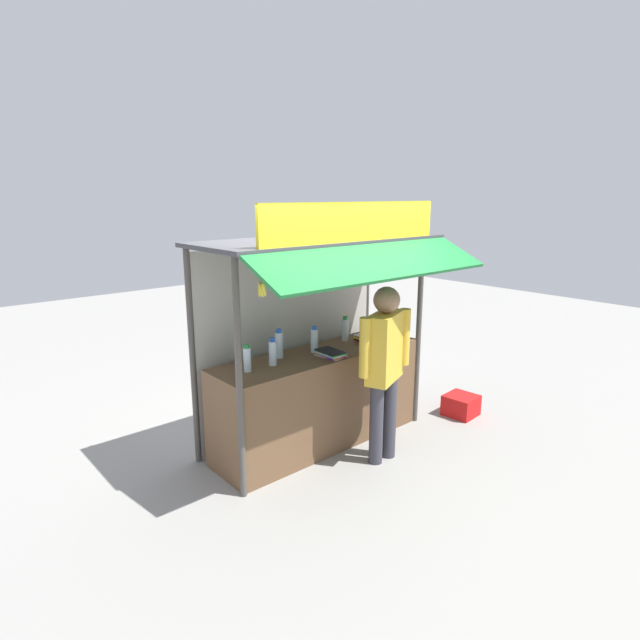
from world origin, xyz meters
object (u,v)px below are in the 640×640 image
(water_bottle_far_left, at_px, (345,329))
(water_bottle_center, at_px, (314,340))
(water_bottle_mid_left, at_px, (247,359))
(plastic_crate, at_px, (461,405))
(vendor_person, at_px, (385,359))
(water_bottle_front_right, at_px, (375,327))
(magazine_stack_front_left, at_px, (366,338))
(water_bottle_mid_right, at_px, (273,353))
(magazine_stack_back_right, at_px, (330,353))
(water_bottle_right, at_px, (279,344))
(banana_bunch_leftmost, at_px, (300,287))
(banana_bunch_rightmost, at_px, (262,289))

(water_bottle_far_left, height_order, water_bottle_center, same)
(water_bottle_mid_left, height_order, plastic_crate, water_bottle_mid_left)
(water_bottle_center, distance_m, vendor_person, 0.80)
(water_bottle_front_right, xyz_separation_m, magazine_stack_front_left, (-0.18, -0.04, -0.09))
(water_bottle_mid_right, bearing_deg, water_bottle_mid_left, 178.39)
(water_bottle_mid_left, distance_m, water_bottle_front_right, 1.71)
(water_bottle_far_left, distance_m, magazine_stack_back_right, 0.62)
(magazine_stack_back_right, bearing_deg, magazine_stack_front_left, 11.38)
(water_bottle_right, height_order, banana_bunch_leftmost, banana_bunch_leftmost)
(water_bottle_mid_right, bearing_deg, water_bottle_front_right, 0.56)
(water_bottle_far_left, relative_size, water_bottle_right, 0.94)
(magazine_stack_front_left, relative_size, plastic_crate, 0.71)
(water_bottle_mid_left, bearing_deg, plastic_crate, -13.25)
(plastic_crate, bearing_deg, magazine_stack_front_left, 151.54)
(vendor_person, bearing_deg, water_bottle_front_right, 27.62)
(water_bottle_right, relative_size, banana_bunch_rightmost, 1.13)
(water_bottle_mid_right, xyz_separation_m, water_bottle_far_left, (1.11, 0.16, 0.00))
(water_bottle_far_left, xyz_separation_m, banana_bunch_leftmost, (-1.13, -0.60, 0.69))
(banana_bunch_leftmost, bearing_deg, water_bottle_mid_right, 88.01)
(water_bottle_mid_right, xyz_separation_m, magazine_stack_front_left, (1.25, -0.03, -0.09))
(water_bottle_mid_right, height_order, plastic_crate, water_bottle_mid_right)
(vendor_person, xyz_separation_m, plastic_crate, (1.50, 0.10, -0.93))
(water_bottle_mid_left, bearing_deg, banana_bunch_leftmost, -59.31)
(magazine_stack_front_left, bearing_deg, water_bottle_right, 170.46)
(water_bottle_far_left, xyz_separation_m, water_bottle_mid_left, (-1.40, -0.16, -0.01))
(water_bottle_far_left, height_order, banana_bunch_rightmost, banana_bunch_rightmost)
(water_bottle_right, bearing_deg, water_bottle_mid_left, -163.15)
(water_bottle_center, bearing_deg, water_bottle_right, 165.77)
(magazine_stack_back_right, height_order, banana_bunch_leftmost, banana_bunch_leftmost)
(water_bottle_center, relative_size, water_bottle_right, 0.94)
(magazine_stack_back_right, relative_size, vendor_person, 0.18)
(water_bottle_mid_right, distance_m, banana_bunch_rightmost, 0.94)
(magazine_stack_back_right, xyz_separation_m, banana_bunch_rightmost, (-1.00, -0.28, 0.82))
(plastic_crate, bearing_deg, water_bottle_far_left, 147.39)
(vendor_person, height_order, plastic_crate, vendor_person)
(water_bottle_mid_right, bearing_deg, water_bottle_center, 5.39)
(water_bottle_mid_left, height_order, water_bottle_center, water_bottle_center)
(water_bottle_mid_right, relative_size, water_bottle_right, 0.91)
(banana_bunch_rightmost, bearing_deg, banana_bunch_leftmost, -0.03)
(water_bottle_mid_right, relative_size, water_bottle_center, 0.96)
(water_bottle_mid_left, bearing_deg, water_bottle_front_right, 0.20)
(water_bottle_mid_right, bearing_deg, plastic_crate, -14.62)
(water_bottle_center, relative_size, banana_bunch_leftmost, 0.94)
(water_bottle_center, height_order, magazine_stack_front_left, water_bottle_center)
(magazine_stack_back_right, height_order, vendor_person, vendor_person)
(water_bottle_right, distance_m, banana_bunch_rightmost, 1.10)
(water_bottle_mid_right, xyz_separation_m, water_bottle_center, (0.57, 0.05, 0.01))
(water_bottle_mid_right, relative_size, water_bottle_mid_left, 1.04)
(water_bottle_far_left, relative_size, plastic_crate, 0.79)
(water_bottle_far_left, distance_m, magazine_stack_front_left, 0.26)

